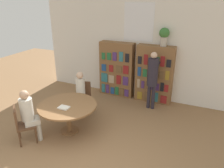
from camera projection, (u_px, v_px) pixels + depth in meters
wall_back at (138, 50)px, 6.71m from camera, size 6.40×0.07×3.00m
bookshelf_left at (117, 69)px, 7.01m from camera, size 1.10×0.34×1.74m
bookshelf_right at (154, 75)px, 6.55m from camera, size 1.10×0.34×1.74m
flower_vase at (164, 35)px, 6.04m from camera, size 0.28×0.28×0.51m
reading_table at (68, 108)px, 5.09m from camera, size 1.37×1.37×0.72m
chair_near_camera at (22, 123)px, 4.77m from camera, size 0.57×0.57×0.88m
chair_left_side at (83, 96)px, 6.07m from camera, size 0.47×0.47×0.88m
seated_reader_left at (80, 92)px, 5.83m from camera, size 0.30×0.38×1.22m
seated_reader_right at (29, 113)px, 4.75m from camera, size 0.42×0.42×1.24m
librarian_standing at (153, 75)px, 6.05m from camera, size 0.29×0.56×1.68m
open_book_on_table at (64, 108)px, 4.90m from camera, size 0.24×0.18×0.03m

